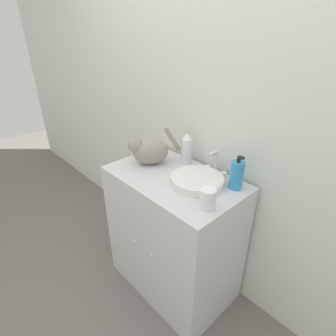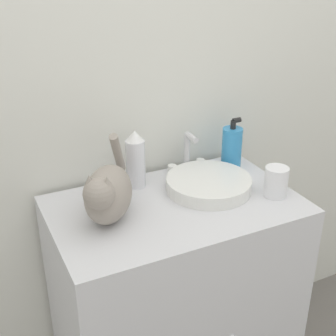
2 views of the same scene
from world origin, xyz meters
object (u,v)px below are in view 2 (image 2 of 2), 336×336
(cat, at_px, (107,193))
(soap_bottle, at_px, (232,147))
(spray_bottle, at_px, (136,160))
(cup, at_px, (276,182))

(cat, xyz_separation_m, soap_bottle, (0.54, 0.15, -0.01))
(cat, distance_m, spray_bottle, 0.23)
(cat, distance_m, cup, 0.56)
(soap_bottle, height_order, spray_bottle, spray_bottle)
(soap_bottle, distance_m, cup, 0.25)
(cat, distance_m, soap_bottle, 0.56)
(cat, relative_size, soap_bottle, 1.61)
(cup, bearing_deg, spray_bottle, 145.63)
(spray_bottle, height_order, cup, spray_bottle)
(cat, xyz_separation_m, spray_bottle, (0.16, 0.17, 0.01))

